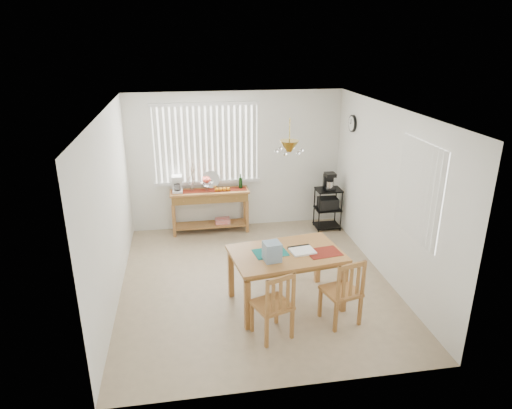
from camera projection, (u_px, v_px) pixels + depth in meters
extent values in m
cube|color=tan|center=(255.00, 282.00, 6.97)|extent=(4.00, 4.50, 0.01)
cube|color=white|center=(236.00, 160.00, 8.63)|extent=(4.00, 0.10, 2.60)
cube|color=white|center=(294.00, 283.00, 4.38)|extent=(4.00, 0.10, 2.60)
cube|color=white|center=(107.00, 210.00, 6.20)|extent=(0.10, 4.50, 2.60)
cube|color=white|center=(390.00, 194.00, 6.82)|extent=(0.10, 4.50, 2.60)
cube|color=white|center=(255.00, 106.00, 6.04)|extent=(4.00, 4.50, 0.10)
cube|color=white|center=(206.00, 144.00, 8.38)|extent=(1.90, 0.01, 1.40)
cube|color=white|center=(157.00, 146.00, 8.23)|extent=(0.07, 0.03, 1.40)
cube|color=white|center=(162.00, 146.00, 8.25)|extent=(0.07, 0.03, 1.40)
cube|color=white|center=(168.00, 146.00, 8.26)|extent=(0.07, 0.03, 1.40)
cube|color=white|center=(174.00, 145.00, 8.28)|extent=(0.07, 0.03, 1.40)
cube|color=white|center=(180.00, 145.00, 8.30)|extent=(0.07, 0.03, 1.40)
cube|color=white|center=(186.00, 145.00, 8.31)|extent=(0.07, 0.03, 1.40)
cube|color=white|center=(192.00, 145.00, 8.33)|extent=(0.07, 0.03, 1.40)
cube|color=white|center=(198.00, 145.00, 8.34)|extent=(0.07, 0.03, 1.40)
cube|color=white|center=(203.00, 144.00, 8.36)|extent=(0.07, 0.03, 1.40)
cube|color=white|center=(209.00, 144.00, 8.38)|extent=(0.07, 0.03, 1.40)
cube|color=white|center=(215.00, 144.00, 8.39)|extent=(0.07, 0.03, 1.40)
cube|color=white|center=(221.00, 144.00, 8.41)|extent=(0.07, 0.03, 1.40)
cube|color=white|center=(226.00, 143.00, 8.42)|extent=(0.07, 0.03, 1.40)
cube|color=white|center=(232.00, 143.00, 8.44)|extent=(0.07, 0.03, 1.40)
cube|color=white|center=(238.00, 143.00, 8.46)|extent=(0.07, 0.03, 1.40)
cube|color=white|center=(243.00, 143.00, 8.47)|extent=(0.07, 0.03, 1.40)
cube|color=white|center=(249.00, 143.00, 8.49)|extent=(0.07, 0.03, 1.40)
cube|color=white|center=(254.00, 142.00, 8.50)|extent=(0.07, 0.03, 1.40)
cube|color=white|center=(208.00, 182.00, 8.61)|extent=(1.98, 0.06, 0.06)
cube|color=white|center=(205.00, 104.00, 8.10)|extent=(1.98, 0.06, 0.06)
cube|color=white|center=(420.00, 192.00, 5.86)|extent=(0.01, 1.10, 1.30)
cube|color=white|center=(439.00, 205.00, 5.40)|extent=(0.03, 0.07, 1.30)
cube|color=white|center=(434.00, 202.00, 5.50)|extent=(0.03, 0.07, 1.30)
cube|color=white|center=(430.00, 199.00, 5.60)|extent=(0.03, 0.07, 1.30)
cube|color=white|center=(425.00, 196.00, 5.70)|extent=(0.03, 0.07, 1.30)
cube|color=white|center=(421.00, 193.00, 5.80)|extent=(0.03, 0.07, 1.30)
cube|color=white|center=(417.00, 190.00, 5.91)|extent=(0.03, 0.07, 1.30)
cube|color=white|center=(413.00, 188.00, 6.01)|extent=(0.03, 0.07, 1.30)
cube|color=white|center=(409.00, 185.00, 6.11)|extent=(0.03, 0.07, 1.30)
cube|color=white|center=(405.00, 183.00, 6.21)|extent=(0.03, 0.07, 1.30)
cube|color=white|center=(401.00, 180.00, 6.31)|extent=(0.03, 0.07, 1.30)
cylinder|color=black|center=(352.00, 124.00, 7.97)|extent=(0.04, 0.30, 0.30)
cylinder|color=white|center=(351.00, 124.00, 7.96)|extent=(0.01, 0.25, 0.25)
cylinder|color=olive|center=(290.00, 132.00, 5.56)|extent=(0.01, 0.01, 0.34)
cone|color=olive|center=(289.00, 146.00, 5.63)|extent=(0.24, 0.24, 0.14)
sphere|color=white|center=(302.00, 150.00, 5.67)|extent=(0.05, 0.05, 0.05)
sphere|color=white|center=(293.00, 148.00, 5.79)|extent=(0.05, 0.05, 0.05)
sphere|color=white|center=(280.00, 149.00, 5.76)|extent=(0.05, 0.05, 0.05)
sphere|color=white|center=(276.00, 151.00, 5.62)|extent=(0.05, 0.05, 0.05)
sphere|color=white|center=(285.00, 154.00, 5.51)|extent=(0.05, 0.05, 0.05)
sphere|color=white|center=(298.00, 153.00, 5.53)|extent=(0.05, 0.05, 0.05)
cube|color=#AE743B|center=(209.00, 191.00, 8.47)|extent=(1.46, 0.41, 0.04)
cube|color=olive|center=(210.00, 197.00, 8.51)|extent=(1.40, 0.37, 0.15)
cube|color=#AE743B|center=(174.00, 221.00, 8.39)|extent=(0.05, 0.05, 0.63)
cube|color=#AE743B|center=(247.00, 217.00, 8.60)|extent=(0.05, 0.05, 0.63)
cube|color=#AE743B|center=(174.00, 215.00, 8.69)|extent=(0.05, 0.05, 0.63)
cube|color=#AE743B|center=(245.00, 211.00, 8.90)|extent=(0.05, 0.05, 0.63)
cube|color=#AE743B|center=(211.00, 224.00, 8.71)|extent=(1.35, 0.36, 0.03)
cube|color=red|center=(223.00, 221.00, 8.72)|extent=(0.27, 0.20, 0.09)
cube|color=maroon|center=(209.00, 190.00, 8.47)|extent=(1.38, 0.23, 0.01)
cube|color=white|center=(178.00, 191.00, 8.37)|extent=(0.18, 0.22, 0.05)
cube|color=white|center=(177.00, 184.00, 8.40)|extent=(0.18, 0.07, 0.27)
cube|color=white|center=(177.00, 178.00, 8.26)|extent=(0.18, 0.20, 0.06)
cylinder|color=white|center=(177.00, 187.00, 8.32)|extent=(0.12, 0.12, 0.12)
cylinder|color=white|center=(207.00, 189.00, 8.43)|extent=(0.05, 0.05, 0.09)
cone|color=white|center=(207.00, 184.00, 8.40)|extent=(0.24, 0.24, 0.08)
sphere|color=red|center=(209.00, 180.00, 8.38)|extent=(0.07, 0.07, 0.07)
sphere|color=red|center=(207.00, 179.00, 8.41)|extent=(0.07, 0.07, 0.07)
sphere|color=red|center=(205.00, 180.00, 8.39)|extent=(0.07, 0.07, 0.07)
sphere|color=red|center=(205.00, 181.00, 8.34)|extent=(0.07, 0.07, 0.07)
sphere|color=red|center=(208.00, 181.00, 8.33)|extent=(0.07, 0.07, 0.07)
sphere|color=orange|center=(217.00, 190.00, 8.41)|extent=(0.07, 0.07, 0.07)
sphere|color=orange|center=(220.00, 189.00, 8.42)|extent=(0.07, 0.07, 0.07)
sphere|color=orange|center=(224.00, 189.00, 8.43)|extent=(0.07, 0.07, 0.07)
sphere|color=orange|center=(228.00, 189.00, 8.44)|extent=(0.07, 0.07, 0.07)
cylinder|color=silver|center=(211.00, 179.00, 8.57)|extent=(0.33, 0.08, 0.32)
cylinder|color=white|center=(192.00, 187.00, 8.44)|extent=(0.07, 0.07, 0.13)
cylinder|color=#4C3823|center=(191.00, 173.00, 8.34)|extent=(0.08, 0.04, 0.40)
cylinder|color=#4C3823|center=(191.00, 172.00, 8.34)|extent=(0.12, 0.05, 0.44)
cylinder|color=#4C3823|center=(191.00, 175.00, 8.35)|extent=(0.16, 0.07, 0.33)
cylinder|color=#4C3823|center=(191.00, 171.00, 8.33)|extent=(0.05, 0.02, 0.50)
cylinder|color=#4C3823|center=(191.00, 175.00, 8.36)|extent=(0.20, 0.09, 0.28)
cylinder|color=black|center=(241.00, 183.00, 8.56)|extent=(0.07, 0.07, 0.21)
cylinder|color=black|center=(241.00, 176.00, 8.51)|extent=(0.03, 0.03, 0.07)
cylinder|color=black|center=(319.00, 213.00, 8.56)|extent=(0.02, 0.02, 0.80)
cylinder|color=black|center=(341.00, 211.00, 8.63)|extent=(0.02, 0.02, 0.80)
cylinder|color=black|center=(314.00, 206.00, 8.87)|extent=(0.02, 0.02, 0.80)
cylinder|color=black|center=(336.00, 205.00, 8.94)|extent=(0.02, 0.02, 0.80)
cube|color=black|center=(329.00, 190.00, 8.62)|extent=(0.47, 0.38, 0.03)
cube|color=black|center=(328.00, 209.00, 8.75)|extent=(0.47, 0.38, 0.02)
cube|color=black|center=(327.00, 225.00, 8.87)|extent=(0.47, 0.38, 0.02)
cube|color=black|center=(328.00, 203.00, 8.71)|extent=(0.36, 0.28, 0.21)
cube|color=black|center=(329.00, 188.00, 8.59)|extent=(0.19, 0.23, 0.05)
cube|color=black|center=(328.00, 181.00, 8.61)|extent=(0.19, 0.08, 0.28)
cube|color=black|center=(330.00, 174.00, 8.49)|extent=(0.19, 0.21, 0.07)
cylinder|color=silver|center=(330.00, 184.00, 8.55)|extent=(0.12, 0.12, 0.12)
cube|color=#AE743B|center=(286.00, 254.00, 6.15)|extent=(1.60, 1.15, 0.04)
cube|color=olive|center=(286.00, 257.00, 6.17)|extent=(1.48, 1.03, 0.06)
cube|color=#AE743B|center=(247.00, 305.00, 5.74)|extent=(0.08, 0.08, 0.69)
cube|color=#AE743B|center=(344.00, 289.00, 6.12)|extent=(0.08, 0.08, 0.69)
cube|color=#AE743B|center=(231.00, 275.00, 6.47)|extent=(0.08, 0.08, 0.69)
cube|color=#AE743B|center=(318.00, 261.00, 6.85)|extent=(0.08, 0.08, 0.69)
cube|color=#136F6A|center=(270.00, 253.00, 6.13)|extent=(0.48, 0.38, 0.01)
cube|color=maroon|center=(324.00, 252.00, 6.13)|extent=(0.48, 0.38, 0.01)
cube|color=white|center=(302.00, 251.00, 6.15)|extent=(0.35, 0.30, 0.03)
cube|color=black|center=(299.00, 247.00, 6.27)|extent=(0.32, 0.08, 0.03)
cube|color=#7C9AB5|center=(272.00, 252.00, 5.88)|extent=(0.24, 0.24, 0.25)
cube|color=#AE743B|center=(272.00, 305.00, 5.59)|extent=(0.54, 0.54, 0.04)
cube|color=#AE743B|center=(276.00, 309.00, 5.90)|extent=(0.05, 0.05, 0.41)
cube|color=#AE743B|center=(252.00, 317.00, 5.73)|extent=(0.05, 0.05, 0.41)
cube|color=#AE743B|center=(292.00, 324.00, 5.60)|extent=(0.05, 0.05, 0.41)
cube|color=#AE743B|center=(267.00, 333.00, 5.44)|extent=(0.05, 0.05, 0.41)
cube|color=#AE743B|center=(294.00, 290.00, 5.43)|extent=(0.05, 0.05, 0.46)
cube|color=#AE743B|center=(267.00, 298.00, 5.26)|extent=(0.05, 0.05, 0.46)
cube|color=#AE743B|center=(281.00, 279.00, 5.27)|extent=(0.37, 0.16, 0.06)
cube|color=#AE743B|center=(288.00, 294.00, 5.40)|extent=(0.04, 0.03, 0.37)
cube|color=#AE743B|center=(281.00, 296.00, 5.35)|extent=(0.04, 0.03, 0.37)
cube|color=#AE743B|center=(273.00, 298.00, 5.31)|extent=(0.04, 0.03, 0.37)
cube|color=#AE743B|center=(341.00, 291.00, 5.87)|extent=(0.53, 0.53, 0.04)
cube|color=#AE743B|center=(344.00, 296.00, 6.18)|extent=(0.05, 0.05, 0.42)
cube|color=#AE743B|center=(320.00, 303.00, 6.04)|extent=(0.05, 0.05, 0.42)
cube|color=#AE743B|center=(360.00, 311.00, 5.86)|extent=(0.05, 0.05, 0.42)
cube|color=#AE743B|center=(336.00, 317.00, 5.72)|extent=(0.05, 0.05, 0.42)
cube|color=#AE743B|center=(364.00, 278.00, 5.68)|extent=(0.04, 0.04, 0.47)
cube|color=#AE743B|center=(339.00, 284.00, 5.54)|extent=(0.04, 0.04, 0.47)
cube|color=#AE743B|center=(352.00, 266.00, 5.54)|extent=(0.39, 0.13, 0.06)
cube|color=#AE743B|center=(358.00, 281.00, 5.66)|extent=(0.04, 0.03, 0.38)
cube|color=#AE743B|center=(351.00, 282.00, 5.62)|extent=(0.04, 0.03, 0.38)
cube|color=#AE743B|center=(344.00, 284.00, 5.58)|extent=(0.04, 0.03, 0.38)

